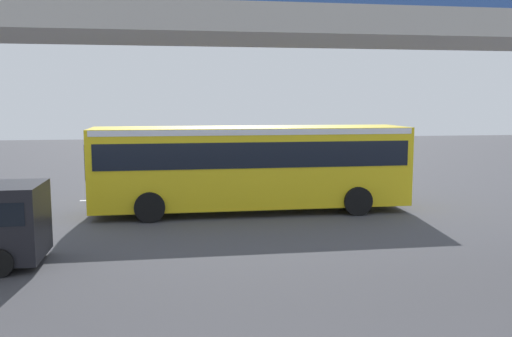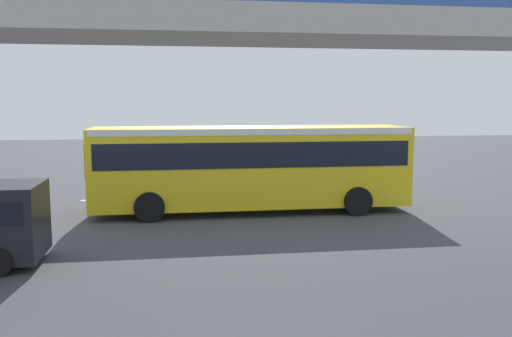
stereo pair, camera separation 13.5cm
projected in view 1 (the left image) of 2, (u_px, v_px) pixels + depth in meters
name	position (u px, v px, depth m)	size (l,w,h in m)	color
ground	(258.00, 210.00, 20.63)	(80.00, 80.00, 0.00)	#424247
city_bus	(251.00, 161.00, 20.11)	(11.54, 2.85, 3.15)	yellow
traffic_sign	(357.00, 150.00, 24.85)	(0.08, 0.60, 2.80)	slate
lane_dash_leftmost	(379.00, 192.00, 24.52)	(2.00, 0.20, 0.01)	silver
lane_dash_left	(292.00, 195.00, 23.90)	(2.00, 0.20, 0.01)	silver
lane_dash_centre	(201.00, 197.00, 23.28)	(2.00, 0.20, 0.01)	silver
lane_dash_right	(105.00, 200.00, 22.67)	(2.00, 0.20, 0.01)	silver
pedestrian_overpass	(338.00, 49.00, 10.57)	(29.41, 2.60, 6.84)	#B2ADA5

